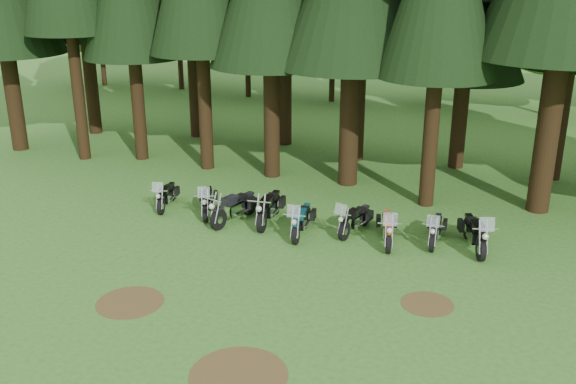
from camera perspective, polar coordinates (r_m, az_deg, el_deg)
name	(u,v)px	position (r m, az deg, el deg)	size (l,w,h in m)	color
ground	(262,286)	(18.12, -2.30, -8.37)	(120.00, 120.00, 0.00)	#316823
decid_0	(99,3)	(49.01, -16.43, 15.84)	(8.00, 7.78, 10.00)	#301F10
decid_1	(180,5)	(46.23, -9.58, 16.07)	(7.91, 7.69, 9.88)	#301F10
decid_2	(250,22)	(43.03, -3.41, 14.88)	(6.72, 6.53, 8.40)	#301F10
decid_3	(337,31)	(41.58, 4.34, 14.08)	(6.12, 5.95, 7.65)	#301F10
decid_4	(441,35)	(41.62, 13.41, 13.43)	(5.93, 5.76, 7.41)	#301F10
decid_5	(563,6)	(40.71, 23.26, 14.93)	(8.45, 8.21, 10.56)	#301F10
dirt_patch_0	(130,302)	(17.81, -13.87, -9.49)	(1.80, 1.80, 0.01)	#4C3D1E
dirt_patch_1	(427,304)	(17.62, 12.28, -9.70)	(1.40, 1.40, 0.01)	#4C3D1E
dirt_patch_2	(239,375)	(14.64, -4.42, -15.90)	(2.20, 2.20, 0.01)	#4C3D1E
motorcycle_0	(166,196)	(23.99, -10.76, -0.37)	(0.73, 2.08, 1.31)	black
motorcycle_1	(207,202)	(23.12, -7.20, -0.87)	(1.05, 2.15, 1.39)	black
motorcycle_2	(234,208)	(22.32, -4.80, -1.44)	(0.80, 2.37, 0.99)	black
motorcycle_3	(269,209)	(22.17, -1.70, -1.49)	(0.42, 2.48, 1.01)	black
motorcycle_4	(301,221)	(21.20, 1.19, -2.60)	(0.51, 2.30, 1.44)	black
motorcycle_5	(355,220)	(21.47, 5.95, -2.50)	(0.78, 2.14, 1.35)	black
motorcycle_6	(387,229)	(20.84, 8.83, -3.24)	(0.80, 2.30, 1.45)	black
motorcycle_7	(435,230)	(21.13, 12.96, -3.32)	(0.39, 2.09, 1.32)	black
motorcycle_8	(475,234)	(20.95, 16.27, -3.61)	(1.01, 2.41, 1.53)	black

